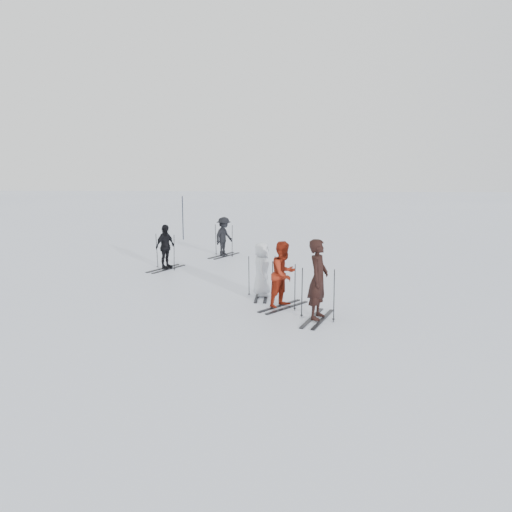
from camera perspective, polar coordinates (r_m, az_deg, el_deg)
The scene contains 12 objects.
ground at distance 13.84m, azimuth -0.27°, elevation -4.81°, with size 120.00×120.00×0.00m, color silver.
skier_near_dark at distance 11.81m, azimuth 7.11°, elevation -2.78°, with size 0.69×0.45×1.90m, color black.
skier_red at distance 12.76m, azimuth 3.18°, elevation -2.20°, with size 0.82×0.64×1.70m, color maroon.
skier_grey at distance 13.88m, azimuth 0.67°, elevation -1.60°, with size 0.73×0.48×1.50m, color silver.
skier_uphill_left at distance 17.83m, azimuth -10.33°, elevation 0.98°, with size 0.91×0.38×1.56m, color black.
skier_uphill_far at distance 20.20m, azimuth -3.69°, elevation 2.19°, with size 1.00×0.58×1.56m, color black.
skis_near_dark at distance 11.88m, azimuth 7.08°, elevation -4.24°, with size 0.93×1.75×1.28m, color black, non-canonical shape.
skis_red at distance 12.81m, azimuth 3.17°, elevation -3.24°, with size 0.89×1.67×1.22m, color black, non-canonical shape.
skis_grey at distance 13.91m, azimuth 0.67°, elevation -2.23°, with size 0.86×1.62×1.18m, color black, non-canonical shape.
skis_uphill_left at distance 17.85m, azimuth -10.32°, elevation 0.55°, with size 0.94×1.77×1.29m, color black, non-canonical shape.
skis_uphill_far at distance 20.22m, azimuth -3.69°, elevation 1.85°, with size 0.96×1.81×1.32m, color black, non-canonical shape.
piste_marker at distance 25.00m, azimuth -8.37°, elevation 4.33°, with size 0.05×0.05×2.15m, color black.
Camera 1 is at (0.92, -13.34, 3.58)m, focal length 35.00 mm.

